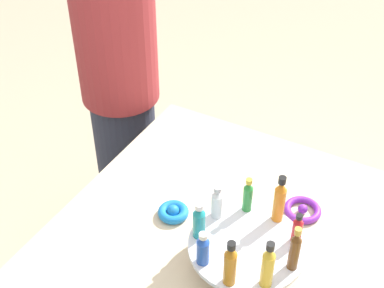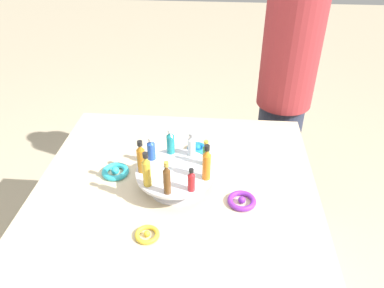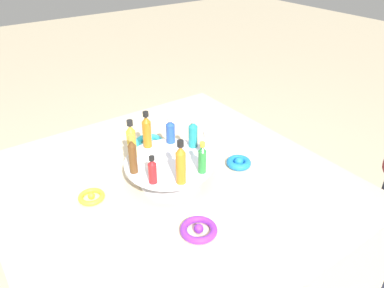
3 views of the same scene
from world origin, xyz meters
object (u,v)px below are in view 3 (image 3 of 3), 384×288
at_px(bottle_red, 152,171).
at_px(ribbon_bow_teal, 149,142).
at_px(bottle_orange, 181,164).
at_px(ribbon_bow_purple, 199,230).
at_px(bottle_clear, 206,146).
at_px(bottle_green, 202,159).
at_px(bottle_brown, 133,155).
at_px(ribbon_bow_gold, 91,197).
at_px(display_stand, 169,169).
at_px(bottle_gold, 131,141).
at_px(bottle_amber, 147,131).
at_px(ribbon_bow_blue, 239,162).
at_px(bottle_blue, 170,131).
at_px(bottle_teal, 193,134).

height_order(bottle_red, ribbon_bow_teal, bottle_red).
xyz_separation_m(bottle_orange, ribbon_bow_purple, (0.03, 0.13, -0.14)).
xyz_separation_m(bottle_clear, bottle_green, (0.06, 0.06, 0.00)).
bearing_deg(bottle_clear, bottle_brown, -15.32).
distance_m(bottle_orange, ribbon_bow_gold, 0.32).
xyz_separation_m(display_stand, bottle_gold, (0.09, -0.09, 0.10)).
bearing_deg(bottle_brown, display_stand, 174.68).
relative_size(bottle_green, ribbon_bow_gold, 1.29).
relative_size(bottle_amber, ribbon_bow_purple, 1.26).
bearing_deg(ribbon_bow_blue, bottle_red, 0.88).
bearing_deg(bottle_amber, bottle_blue, 164.68).
bearing_deg(bottle_orange, bottle_brown, -55.32).
relative_size(bottle_orange, ribbon_bow_blue, 1.64).
relative_size(bottle_red, bottle_green, 0.85).
height_order(bottle_teal, ribbon_bow_purple, bottle_teal).
height_order(bottle_red, bottle_green, bottle_green).
height_order(bottle_teal, bottle_gold, bottle_gold).
xyz_separation_m(bottle_gold, ribbon_bow_gold, (0.17, 0.02, -0.14)).
height_order(ribbon_bow_blue, ribbon_bow_gold, ribbon_bow_blue).
bearing_deg(bottle_clear, ribbon_bow_gold, -17.85).
distance_m(bottle_amber, ribbon_bow_teal, 0.20).
relative_size(bottle_red, ribbon_bow_purple, 0.86).
height_order(bottle_brown, ribbon_bow_purple, bottle_brown).
xyz_separation_m(display_stand, bottle_blue, (-0.07, -0.10, 0.08)).
height_order(bottle_teal, bottle_orange, bottle_orange).
relative_size(bottle_amber, bottle_red, 1.46).
bearing_deg(bottle_amber, bottle_red, 64.68).
relative_size(bottle_teal, ribbon_bow_purple, 1.03).
distance_m(bottle_clear, bottle_green, 0.08).
distance_m(bottle_clear, ribbon_bow_blue, 0.18).
distance_m(ribbon_bow_teal, ribbon_bow_gold, 0.37).
bearing_deg(display_stand, bottle_orange, 74.68).
height_order(bottle_blue, bottle_brown, bottle_brown).
bearing_deg(bottle_orange, display_stand, -105.32).
bearing_deg(bottle_clear, bottle_gold, -35.32).
height_order(bottle_gold, ribbon_bow_purple, bottle_gold).
relative_size(bottle_amber, ribbon_bow_gold, 1.60).
distance_m(display_stand, ribbon_bow_purple, 0.27).
distance_m(bottle_blue, bottle_brown, 0.22).
distance_m(bottle_clear, bottle_orange, 0.16).
xyz_separation_m(bottle_brown, bottle_red, (-0.02, 0.08, -0.02)).
bearing_deg(bottle_gold, display_stand, 134.68).
bearing_deg(bottle_red, bottle_brown, -75.32).
bearing_deg(bottle_gold, bottle_blue, -175.32).
relative_size(bottle_green, ribbon_bow_blue, 1.21).
distance_m(bottle_teal, bottle_green, 0.16).
relative_size(display_stand, bottle_gold, 2.13).
bearing_deg(bottle_teal, ribbon_bow_blue, 144.38).
relative_size(bottle_gold, bottle_green, 1.30).
height_order(bottle_blue, ribbon_bow_blue, bottle_blue).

